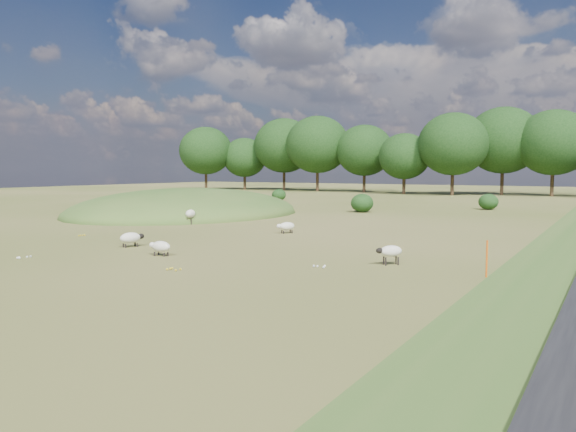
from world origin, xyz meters
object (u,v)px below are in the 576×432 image
Objects in this scene: sheep_2 at (286,226)px; sheep_1 at (131,238)px; marker_post at (487,259)px; sheep_4 at (191,214)px; sheep_0 at (390,251)px; sheep_3 at (160,247)px.

sheep_1 is at bearing 10.61° from sheep_2.
marker_post reaches higher than sheep_1.
marker_post reaches higher than sheep_4.
sheep_0 is 0.88× the size of sheep_2.
sheep_1 is 8.73m from sheep_2.
sheep_0 is 10.69m from sheep_2.
sheep_1 is 3.20m from sheep_3.
marker_post is 13.92m from sheep_2.
sheep_1 reaches higher than sheep_2.
marker_post is at bearing 90.77° from sheep_2.
marker_post is 1.12× the size of sheep_2.
sheep_1 is 1.14× the size of sheep_3.
sheep_0 reaches higher than sheep_3.
sheep_1 is at bearing -22.93° from sheep_3.
marker_post is 1.27× the size of sheep_0.
sheep_2 is (-11.87, 7.27, -0.21)m from marker_post.
sheep_4 is (-7.56, 10.64, 0.26)m from sheep_3.
sheep_4 is at bearing -68.31° from sheep_0.
sheep_0 is 11.69m from sheep_1.
sheep_3 is (-12.14, -2.08, -0.22)m from marker_post.
sheep_1 is at bearing -176.81° from marker_post.
marker_post reaches higher than sheep_3.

